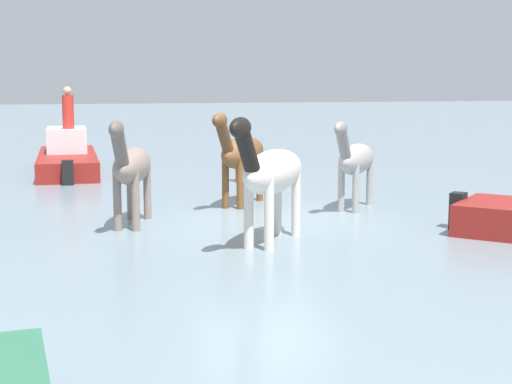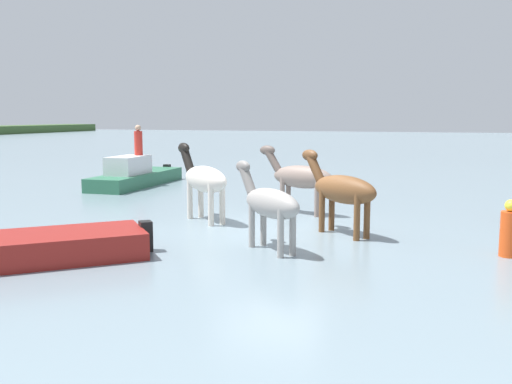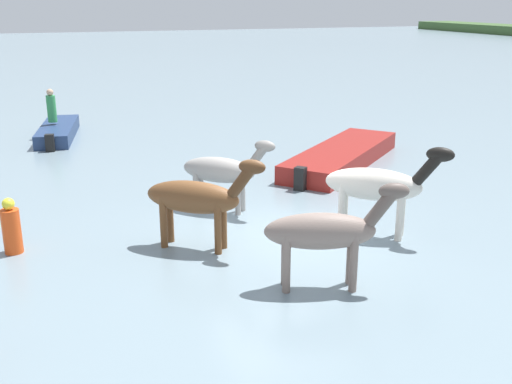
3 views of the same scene
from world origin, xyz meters
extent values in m
plane|color=gray|center=(0.00, 0.00, 0.00)|extent=(172.34, 172.34, 0.00)
ellipsoid|color=silver|center=(0.51, 1.94, 1.12)|extent=(1.75, 1.94, 0.68)
cylinder|color=silver|center=(0.78, 2.52, 0.56)|extent=(0.15, 0.15, 1.12)
cylinder|color=silver|center=(1.03, 2.31, 0.56)|extent=(0.15, 0.15, 1.12)
cylinder|color=silver|center=(0.00, 1.58, 0.56)|extent=(0.15, 0.15, 1.12)
cylinder|color=silver|center=(0.25, 1.37, 0.56)|extent=(0.15, 0.15, 1.12)
cylinder|color=black|center=(1.20, 2.77, 1.56)|extent=(0.58, 0.63, 0.75)
ellipsoid|color=black|center=(1.34, 2.93, 1.87)|extent=(0.53, 0.58, 0.30)
ellipsoid|color=brown|center=(-0.09, -1.78, 1.07)|extent=(1.63, 1.89, 0.65)
cylinder|color=brown|center=(0.14, -1.22, 0.54)|extent=(0.14, 0.14, 1.07)
cylinder|color=brown|center=(0.39, -1.41, 0.54)|extent=(0.14, 0.14, 1.07)
cylinder|color=brown|center=(-0.57, -2.15, 0.54)|extent=(0.14, 0.14, 1.07)
cylinder|color=brown|center=(-0.32, -2.34, 0.54)|extent=(0.14, 0.14, 1.07)
cylinder|color=#50311A|center=(0.53, -0.96, 1.50)|extent=(0.54, 0.61, 0.72)
ellipsoid|color=#50311A|center=(0.66, -0.80, 1.79)|extent=(0.50, 0.56, 0.29)
ellipsoid|color=#9E9993|center=(-2.10, -0.63, 0.99)|extent=(1.56, 1.72, 0.61)
cylinder|color=#9E9993|center=(-1.87, -0.13, 0.50)|extent=(0.13, 0.13, 0.99)
cylinder|color=#9E9993|center=(-1.64, -0.31, 0.50)|extent=(0.13, 0.13, 0.99)
cylinder|color=#9E9993|center=(-2.56, -0.95, 0.50)|extent=(0.13, 0.13, 0.99)
cylinder|color=#9E9993|center=(-2.34, -1.14, 0.50)|extent=(0.13, 0.13, 0.99)
cylinder|color=slate|center=(-1.49, 0.10, 1.39)|extent=(0.51, 0.55, 0.66)
ellipsoid|color=slate|center=(-1.37, 0.24, 1.66)|extent=(0.48, 0.51, 0.26)
ellipsoid|color=gray|center=(2.41, -0.20, 1.06)|extent=(1.15, 1.99, 0.64)
cylinder|color=gray|center=(2.45, 0.39, 0.53)|extent=(0.14, 0.14, 1.06)
cylinder|color=gray|center=(2.74, 0.29, 0.53)|extent=(0.14, 0.14, 1.06)
cylinder|color=gray|center=(2.07, -0.70, 0.53)|extent=(0.14, 0.14, 1.06)
cylinder|color=gray|center=(2.37, -0.80, 0.53)|extent=(0.14, 0.14, 1.06)
cylinder|color=#63544C|center=(2.74, 0.75, 1.47)|extent=(0.40, 0.62, 0.70)
ellipsoid|color=#63544C|center=(2.80, 0.94, 1.76)|extent=(0.38, 0.57, 0.28)
cube|color=#2D6B4C|center=(6.80, 7.59, 0.18)|extent=(5.41, 1.65, 0.66)
cube|color=silver|center=(6.16, 7.57, 0.86)|extent=(1.96, 1.10, 0.70)
cube|color=black|center=(9.58, 7.66, 0.26)|extent=(0.25, 0.29, 0.71)
cube|color=black|center=(-2.88, 1.83, 0.26)|extent=(0.37, 0.36, 0.72)
cylinder|color=red|center=(6.78, 7.46, 1.69)|extent=(0.32, 0.32, 0.95)
sphere|color=tan|center=(6.78, 7.46, 2.28)|extent=(0.24, 0.24, 0.24)
cylinder|color=#E54C19|center=(-1.08, -5.21, 0.45)|extent=(0.36, 0.36, 0.90)
sphere|color=yellow|center=(-1.08, -5.21, 1.02)|extent=(0.24, 0.24, 0.24)
camera|label=1|loc=(4.20, 12.79, 2.46)|focal=52.01mm
camera|label=2|loc=(-12.96, -3.82, 2.76)|focal=39.56mm
camera|label=3|loc=(11.06, -4.55, 4.82)|focal=42.69mm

